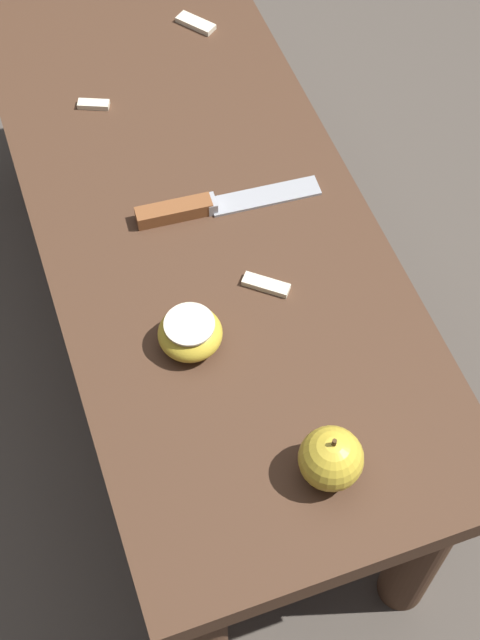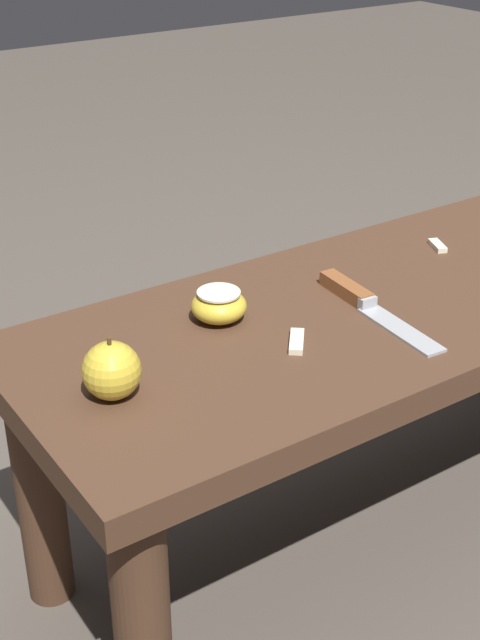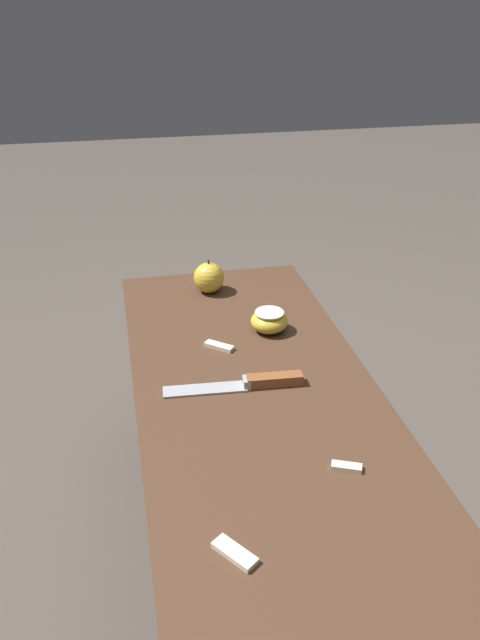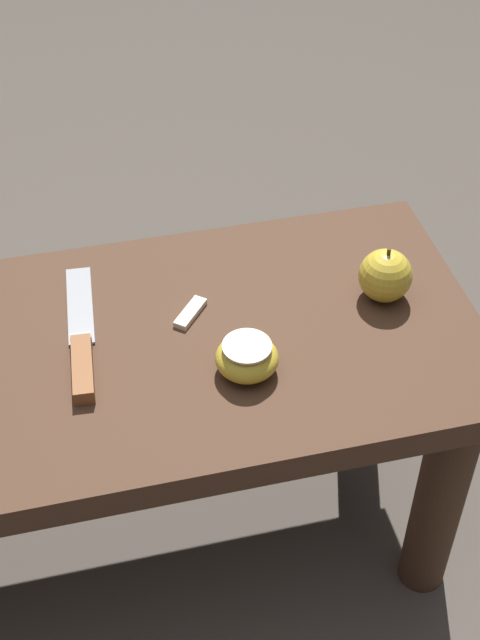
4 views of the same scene
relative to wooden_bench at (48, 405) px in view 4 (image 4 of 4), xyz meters
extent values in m
plane|color=#4C443D|center=(0.00, 0.00, -0.34)|extent=(8.00, 8.00, 0.00)
cube|color=#472D1E|center=(0.00, 0.00, 0.06)|extent=(1.10, 0.42, 0.04)
cylinder|color=#472D1E|center=(0.49, -0.15, -0.15)|extent=(0.07, 0.07, 0.38)
cylinder|color=#472D1E|center=(0.49, 0.15, -0.15)|extent=(0.07, 0.07, 0.38)
cube|color=#9EA0A5|center=(0.06, 0.09, 0.08)|extent=(0.04, 0.15, 0.00)
cube|color=#9EA0A5|center=(0.05, 0.02, 0.09)|extent=(0.03, 0.01, 0.02)
cube|color=brown|center=(0.05, -0.03, 0.09)|extent=(0.03, 0.10, 0.02)
sphere|color=gold|center=(0.44, 0.02, 0.11)|extent=(0.07, 0.07, 0.07)
cylinder|color=#4C3319|center=(0.44, 0.02, 0.15)|extent=(0.00, 0.00, 0.01)
ellipsoid|color=gold|center=(0.24, -0.07, 0.10)|extent=(0.08, 0.08, 0.04)
cylinder|color=beige|center=(0.24, -0.07, 0.12)|extent=(0.06, 0.06, 0.00)
cube|color=beige|center=(0.19, 0.04, 0.08)|extent=(0.05, 0.06, 0.01)
camera|label=1|loc=(0.77, -0.20, 0.96)|focal=50.00mm
camera|label=2|loc=(0.81, 0.82, 0.64)|focal=50.00mm
camera|label=3|loc=(-0.82, 0.21, 0.70)|focal=35.00mm
camera|label=4|loc=(0.06, -0.78, 0.85)|focal=50.00mm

